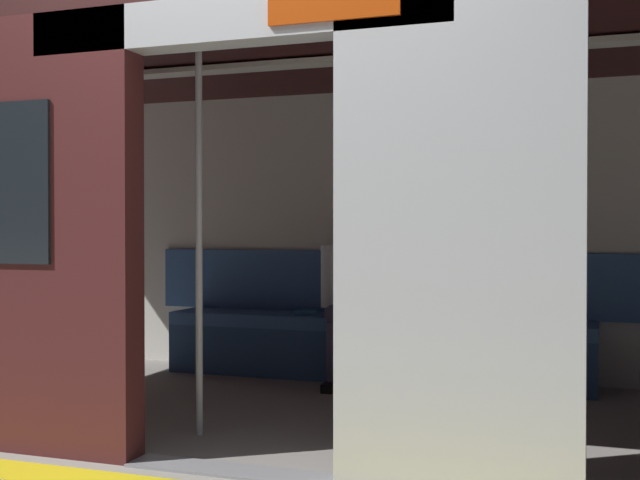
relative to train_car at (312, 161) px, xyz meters
The scene contains 8 objects.
ground_plane 1.88m from the train_car, 93.02° to the left, with size 60.00×60.00×0.00m, color gray.
train_car is the anchor object (origin of this frame).
bench_seat 1.51m from the train_car, 93.55° to the right, with size 2.99×0.44×0.45m.
person_seated 1.25m from the train_car, 88.99° to the right, with size 0.55×0.69×1.17m.
handbag 1.49m from the train_car, 111.85° to the right, with size 0.26×0.15×0.17m.
book 1.52m from the train_car, 67.76° to the right, with size 0.15×0.22×0.03m, color #26598C.
grab_pole_door 0.89m from the train_car, 62.22° to the left, with size 0.04×0.04×2.04m, color silver.
grab_pole_far 0.91m from the train_car, 127.84° to the left, with size 0.04×0.04×2.04m, color silver.
Camera 1 is at (-1.53, 3.21, 1.07)m, focal length 45.71 mm.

